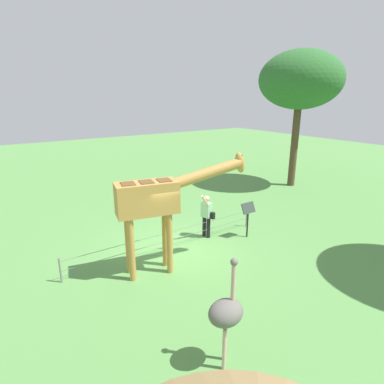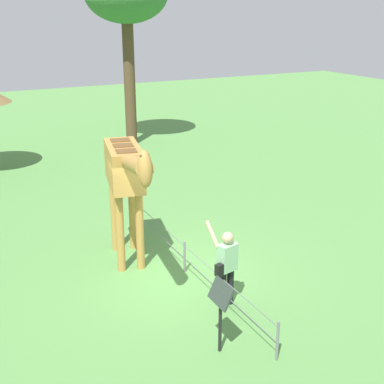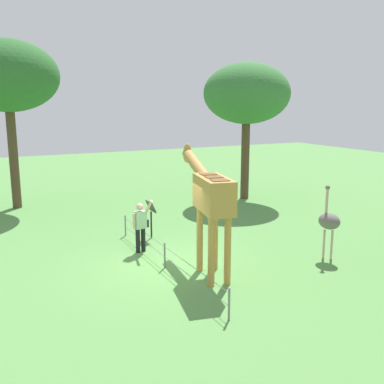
{
  "view_description": "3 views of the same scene",
  "coord_description": "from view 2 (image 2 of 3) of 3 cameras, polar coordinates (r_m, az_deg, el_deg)",
  "views": [
    {
      "loc": [
        -4.78,
        -8.14,
        5.0
      ],
      "look_at": [
        0.91,
        0.26,
        1.87
      ],
      "focal_mm": 29.46,
      "sensor_mm": 36.0,
      "label": 1
    },
    {
      "loc": [
        9.35,
        -4.35,
        5.6
      ],
      "look_at": [
        0.81,
        0.01,
        2.2
      ],
      "focal_mm": 48.49,
      "sensor_mm": 36.0,
      "label": 2
    },
    {
      "loc": [
        -11.09,
        4.99,
        4.67
      ],
      "look_at": [
        -0.06,
        -0.61,
        2.16
      ],
      "focal_mm": 41.47,
      "sensor_mm": 36.0,
      "label": 3
    }
  ],
  "objects": [
    {
      "name": "giraffe",
      "position": [
        11.36,
        -7.23,
        1.95
      ],
      "size": [
        3.94,
        1.31,
        3.41
      ],
      "color": "#BC8942",
      "rests_on": "ground_plane"
    },
    {
      "name": "wire_fence",
      "position": [
        11.64,
        -0.82,
        -6.99
      ],
      "size": [
        7.05,
        0.05,
        0.75
      ],
      "color": "slate",
      "rests_on": "ground_plane"
    },
    {
      "name": "info_sign",
      "position": [
        8.88,
        3.16,
        -12.09
      ],
      "size": [
        0.56,
        0.21,
        1.32
      ],
      "color": "black",
      "rests_on": "ground_plane"
    },
    {
      "name": "visitor",
      "position": [
        10.2,
        3.81,
        -7.94
      ],
      "size": [
        0.61,
        0.57,
        1.74
      ],
      "color": "black",
      "rests_on": "ground_plane"
    },
    {
      "name": "ground_plane",
      "position": [
        11.74,
        -1.86,
        -8.99
      ],
      "size": [
        60.0,
        60.0,
        0.0
      ],
      "primitive_type": "plane",
      "color": "#568E47"
    }
  ]
}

